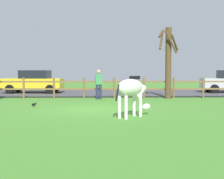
# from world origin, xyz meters

# --- Properties ---
(ground_plane) EXTENTS (60.00, 60.00, 0.00)m
(ground_plane) POSITION_xyz_m (0.00, 0.00, 0.00)
(ground_plane) COLOR #47842D
(parking_asphalt) EXTENTS (28.00, 7.40, 0.05)m
(parking_asphalt) POSITION_xyz_m (0.00, 9.30, 0.03)
(parking_asphalt) COLOR #47474C
(parking_asphalt) RESTS_ON ground_plane
(paddock_fence) EXTENTS (20.71, 0.11, 1.20)m
(paddock_fence) POSITION_xyz_m (-0.70, 5.00, 0.68)
(paddock_fence) COLOR brown
(paddock_fence) RESTS_ON ground_plane
(bare_tree) EXTENTS (1.23, 1.21, 4.02)m
(bare_tree) POSITION_xyz_m (4.07, 4.81, 2.18)
(bare_tree) COLOR #513A23
(bare_tree) RESTS_ON ground_plane
(zebra) EXTENTS (1.46, 1.55, 1.41)m
(zebra) POSITION_xyz_m (1.41, -2.31, 0.93)
(zebra) COLOR white
(zebra) RESTS_ON ground_plane
(crow_on_grass) EXTENTS (0.21, 0.10, 0.20)m
(crow_on_grass) POSITION_xyz_m (-2.58, 0.66, 0.13)
(crow_on_grass) COLOR black
(crow_on_grass) RESTS_ON ground_plane
(parked_car_yellow) EXTENTS (4.09, 2.07, 1.56)m
(parked_car_yellow) POSITION_xyz_m (-4.42, 8.82, 0.84)
(parked_car_yellow) COLOR yellow
(parked_car_yellow) RESTS_ON parking_asphalt
(visitor_right_of_tree) EXTENTS (0.38, 0.25, 1.64)m
(visitor_right_of_tree) POSITION_xyz_m (0.14, 4.46, 0.91)
(visitor_right_of_tree) COLOR #232847
(visitor_right_of_tree) RESTS_ON ground_plane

